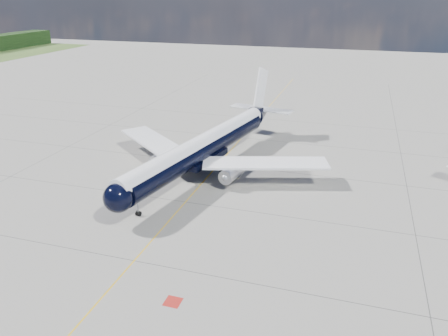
{
  "coord_description": "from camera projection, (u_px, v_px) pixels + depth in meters",
  "views": [
    {
      "loc": [
        21.49,
        -40.63,
        27.55
      ],
      "look_at": [
        4.32,
        14.29,
        4.0
      ],
      "focal_mm": 35.0,
      "sensor_mm": 36.0,
      "label": 1
    }
  ],
  "objects": [
    {
      "name": "ground",
      "position": [
        227.0,
        154.0,
        78.76
      ],
      "size": [
        320.0,
        320.0,
        0.0
      ],
      "primitive_type": "plane",
      "color": "gray",
      "rests_on": "ground"
    },
    {
      "name": "taxiway_centerline",
      "position": [
        219.0,
        164.0,
        74.35
      ],
      "size": [
        0.16,
        160.0,
        0.01
      ],
      "primitive_type": "cube",
      "color": "#DBA70B",
      "rests_on": "ground"
    },
    {
      "name": "red_marking",
      "position": [
        173.0,
        302.0,
        41.55
      ],
      "size": [
        1.6,
        1.6,
        0.01
      ],
      "primitive_type": "cube",
      "color": "maroon",
      "rests_on": "ground"
    },
    {
      "name": "main_airliner",
      "position": [
        206.0,
        146.0,
        70.02
      ],
      "size": [
        38.87,
        47.88,
        13.92
      ],
      "rotation": [
        0.0,
        0.0,
        -0.19
      ],
      "color": "black",
      "rests_on": "ground"
    }
  ]
}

